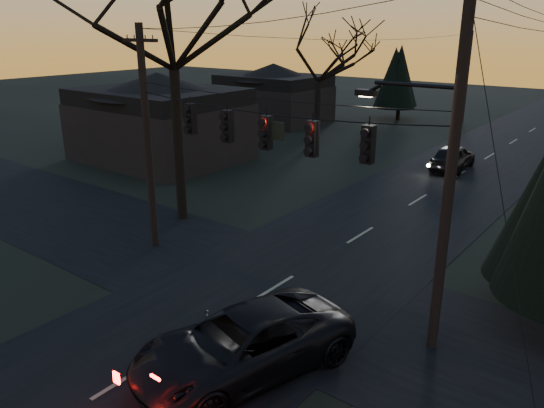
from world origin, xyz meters
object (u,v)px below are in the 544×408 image
Objects in this scene: utility_pole_right at (431,346)px; sedan_oncoming_a at (453,157)px; suv_near at (243,344)px; utility_pole_left at (156,245)px; bare_tree_left at (170,2)px; utility_pole_far_l at (462,123)px.

utility_pole_right is 2.21× the size of sedan_oncoming_a.
utility_pole_right is 20.02m from sedan_oncoming_a.
suv_near is at bearing 94.25° from sedan_oncoming_a.
bare_tree_left is at bearing 117.70° from utility_pole_left.
utility_pole_left is (-11.50, 0.00, 0.00)m from utility_pole_right.
utility_pole_left reaches higher than sedan_oncoming_a.
utility_pole_right is 1.25× the size of utility_pole_far_l.
utility_pole_far_l is at bearing 118.14° from suv_near.
utility_pole_far_l is 17.80m from sedan_oncoming_a.
utility_pole_left is at bearing 71.68° from sedan_oncoming_a.
utility_pole_far_l is (-11.50, 36.00, 0.00)m from utility_pole_right.
bare_tree_left reaches higher than sedan_oncoming_a.
utility_pole_left is at bearing 180.00° from utility_pole_right.
bare_tree_left reaches higher than utility_pole_right.
sedan_oncoming_a is at bearing -73.00° from utility_pole_far_l.
bare_tree_left is at bearing 64.25° from sedan_oncoming_a.
suv_near is at bearing -26.44° from utility_pole_left.
utility_pole_far_l is 40.87m from suv_near.
utility_pole_far_l is 1.77× the size of sedan_oncoming_a.
utility_pole_left is 1.06× the size of utility_pole_far_l.
suv_near is (-3.37, -4.04, 0.80)m from utility_pole_right.
utility_pole_far_l is at bearing 90.00° from utility_pole_left.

